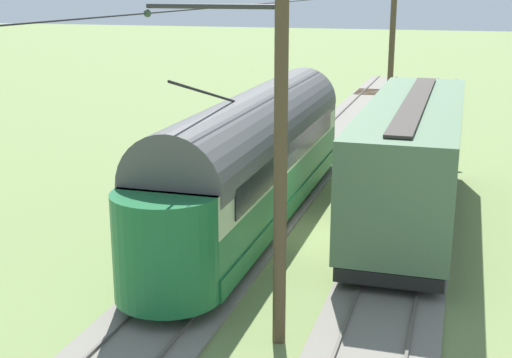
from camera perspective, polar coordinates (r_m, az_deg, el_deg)
The scene contains 9 objects.
ground_plane at distance 22.02m, azimuth 5.43°, elevation -4.61°, with size 220.00×220.00×0.00m, color olive.
track_streetcar_siding at distance 22.00m, azimuth 11.82°, elevation -4.75°, with size 2.80×80.00×0.18m.
track_adjacent_siding at distance 22.84m, azimuth -0.40°, elevation -3.65°, with size 2.80×80.00×0.18m.
vintage_streetcar at distance 22.69m, azimuth -0.04°, elevation 2.02°, with size 2.65×16.78×5.30m.
boxcar_adjacent at distance 23.22m, azimuth 12.52°, elevation 1.72°, with size 2.96×12.76×3.85m.
catenary_pole_foreground at distance 34.75m, azimuth 10.73°, elevation 9.19°, with size 3.05×0.28×7.50m.
catenary_pole_mid_near at distance 14.37m, azimuth 1.67°, elevation 0.99°, with size 3.05×0.28×7.50m.
overhead_wire_run at distance 15.58m, azimuth -7.33°, elevation 13.28°, with size 2.84×45.85×0.18m.
switch_stand at distance 31.22m, azimuth 15.68°, elevation 2.21°, with size 0.50×0.30×1.24m.
Camera 1 is at (-3.89, 20.34, 7.48)m, focal length 49.41 mm.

